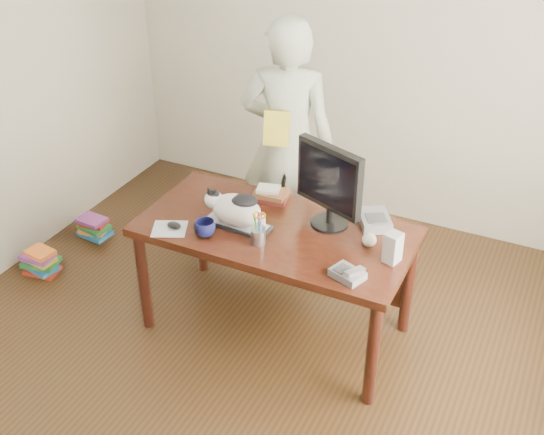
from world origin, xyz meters
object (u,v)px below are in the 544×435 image
at_px(book_stack, 270,195).
at_px(book_pile_a, 41,262).
at_px(coffee_mug, 205,228).
at_px(baseball, 369,240).
at_px(mouse, 174,225).
at_px(person, 287,142).
at_px(pen_cup, 258,235).
at_px(desk, 281,242).
at_px(monitor, 329,182).
at_px(keyboard, 237,224).
at_px(phone, 348,274).
at_px(cat, 235,208).
at_px(book_pile_b, 94,227).
at_px(speaker, 393,248).
at_px(calculator, 375,220).

height_order(book_stack, book_pile_a, book_stack).
distance_m(coffee_mug, baseball, 0.93).
xyz_separation_m(mouse, person, (0.22, 1.09, 0.11)).
height_order(pen_cup, person, person).
relative_size(desk, baseball, 19.68).
relative_size(monitor, coffee_mug, 4.28).
bearing_deg(keyboard, baseball, 13.09).
height_order(desk, book_pile_a, desk).
height_order(monitor, baseball, monitor).
relative_size(monitor, phone, 2.55).
distance_m(cat, pen_cup, 0.24).
distance_m(phone, book_stack, 0.91).
height_order(keyboard, pen_cup, pen_cup).
bearing_deg(desk, monitor, 16.56).
bearing_deg(book_stack, book_pile_b, 169.13).
relative_size(desk, book_stack, 6.54).
distance_m(coffee_mug, phone, 0.88).
bearing_deg(mouse, person, 54.13).
relative_size(coffee_mug, phone, 0.60).
bearing_deg(pen_cup, mouse, -171.77).
bearing_deg(desk, mouse, -147.29).
height_order(phone, baseball, baseball).
distance_m(pen_cup, baseball, 0.62).
distance_m(speaker, person, 1.33).
height_order(monitor, person, person).
relative_size(cat, book_pile_b, 1.53).
xyz_separation_m(baseball, book_pile_b, (-2.27, 0.29, -0.72)).
bearing_deg(calculator, cat, 175.97).
relative_size(keyboard, phone, 2.04).
bearing_deg(book_pile_b, keyboard, -15.85).
bearing_deg(book_stack, pen_cup, -79.96).
bearing_deg(book_pile_b, baseball, -7.26).
bearing_deg(coffee_mug, monitor, 34.34).
bearing_deg(book_stack, mouse, -131.64).
bearing_deg(book_pile_b, pen_cup, -17.55).
bearing_deg(calculator, speaker, -87.51).
relative_size(desk, coffee_mug, 13.36).
height_order(mouse, book_pile_b, mouse).
xyz_separation_m(desk, keyboard, (-0.21, -0.16, 0.16)).
bearing_deg(book_pile_a, calculator, 12.20).
bearing_deg(book_pile_b, person, 18.93).
distance_m(cat, book_pile_b, 1.75).
height_order(book_pile_a, book_pile_b, book_pile_a).
height_order(desk, coffee_mug, coffee_mug).
xyz_separation_m(desk, calculator, (0.50, 0.21, 0.18)).
bearing_deg(person, speaker, 123.92).
bearing_deg(book_pile_b, desk, -8.97).
bearing_deg(baseball, pen_cup, -156.29).
relative_size(pen_cup, book_pile_b, 0.83).
bearing_deg(coffee_mug, phone, -1.39).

